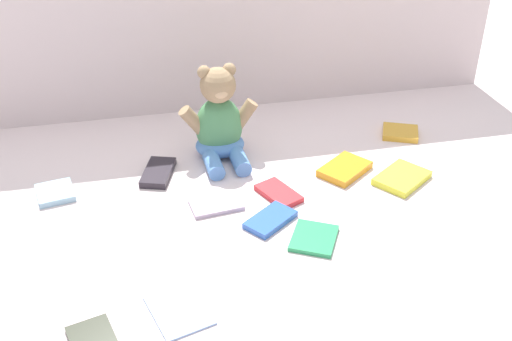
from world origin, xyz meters
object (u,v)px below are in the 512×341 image
Objects in this scene: book_case_4 at (92,339)px; book_case_6 at (314,238)px; book_case_3 at (269,220)px; book_case_10 at (216,205)px; book_case_8 at (400,133)px; book_case_2 at (402,178)px; book_case_9 at (158,173)px; book_case_5 at (179,310)px; book_case_0 at (55,193)px; book_case_1 at (345,169)px; teddy_bear at (220,124)px; book_case_7 at (279,194)px.

book_case_6 is at bearing 7.26° from book_case_4.
book_case_3 reaches higher than book_case_4.
book_case_8 is at bearing -74.46° from book_case_10.
book_case_6 is (-0.29, -0.18, -0.00)m from book_case_2.
book_case_10 is (0.12, -0.17, -0.00)m from book_case_9.
book_case_5 is at bearing -96.55° from book_case_2.
book_case_0 is 1.00× the size of book_case_4.
book_case_3 is at bearing -34.96° from book_case_0.
book_case_4 and book_case_6 have the same top height.
book_case_1 is 0.27m from book_case_8.
book_case_9 is at bearing -160.75° from teddy_bear.
book_case_2 reaches higher than book_case_4.
book_case_2 is 1.23× the size of book_case_6.
book_case_2 is 1.38× the size of book_case_8.
book_case_0 is at bearing -151.64° from book_case_3.
book_case_2 reaches higher than book_case_5.
book_case_10 is (-0.16, -0.01, -0.00)m from book_case_7.
book_case_9 reaches higher than book_case_0.
book_case_10 is (-0.05, -0.24, -0.09)m from teddy_bear.
book_case_5 is at bearing 152.15° from book_case_10.
book_case_9 is at bearing -61.35° from book_case_8.
book_case_0 is 0.54m from book_case_7.
book_case_9 is at bearing 29.33° from book_case_10.
book_case_10 is (-0.57, -0.24, -0.00)m from book_case_8.
teddy_bear is at bearing 45.71° from book_case_4.
book_case_7 is (-0.03, 0.18, 0.00)m from book_case_6.
book_case_0 is at bearing 179.92° from book_case_6.
book_case_0 is at bearing 84.95° from book_case_4.
book_case_0 is at bearing 102.89° from book_case_5.
book_case_0 is 0.81× the size of book_case_7.
book_case_5 is at bearing -125.78° from book_case_6.
book_case_0 reaches higher than book_case_6.
book_case_2 is at bearing -95.59° from book_case_10.
book_case_1 is at bearing -31.62° from book_case_8.
teddy_bear is 2.33× the size of book_case_6.
book_case_6 is 1.12× the size of book_case_8.
book_case_7 is at bearing 25.56° from book_case_4.
book_case_10 is at bearing -35.34° from book_case_9.
teddy_bear is at bearing 3.33° from book_case_0.
book_case_10 is (0.38, -0.13, -0.00)m from book_case_0.
book_case_2 and book_case_9 have the same top height.
book_case_1 is (0.72, -0.05, 0.00)m from book_case_0.
book_case_2 is at bearing 11.32° from book_case_4.
book_case_9 reaches higher than book_case_3.
book_case_3 reaches higher than book_case_5.
book_case_10 is at bearing -166.58° from book_case_3.
book_case_7 is at bearing -23.22° from book_case_0.
teddy_bear is 2.13× the size of book_case_3.
book_case_1 is at bearing 87.58° from book_case_3.
book_case_0 is 0.40m from book_case_10.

